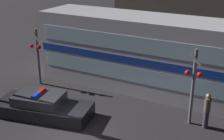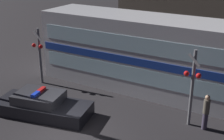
% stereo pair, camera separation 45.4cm
% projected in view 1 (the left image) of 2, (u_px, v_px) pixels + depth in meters
% --- Properties ---
extents(ground_plane, '(120.00, 120.00, 0.00)m').
position_uv_depth(ground_plane, '(68.00, 140.00, 13.17)').
color(ground_plane, '#262326').
extents(train, '(15.75, 3.08, 4.16)m').
position_uv_depth(train, '(173.00, 58.00, 16.81)').
color(train, silver).
rests_on(train, ground_plane).
extents(police_car, '(4.92, 2.76, 1.24)m').
position_uv_depth(police_car, '(43.00, 107.00, 15.03)').
color(police_car, black).
rests_on(police_car, ground_plane).
extents(pedestrian, '(0.28, 0.28, 1.68)m').
position_uv_depth(pedestrian, '(207.00, 110.00, 13.83)').
color(pedestrian, '#3F384C').
rests_on(pedestrian, ground_plane).
extents(crossing_signal_near, '(0.77, 0.34, 3.60)m').
position_uv_depth(crossing_signal_near, '(193.00, 83.00, 13.74)').
color(crossing_signal_near, slate).
rests_on(crossing_signal_near, ground_plane).
extents(crossing_signal_far, '(0.77, 0.34, 3.37)m').
position_uv_depth(crossing_signal_far, '(37.00, 54.00, 18.07)').
color(crossing_signal_far, slate).
rests_on(crossing_signal_far, ground_plane).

